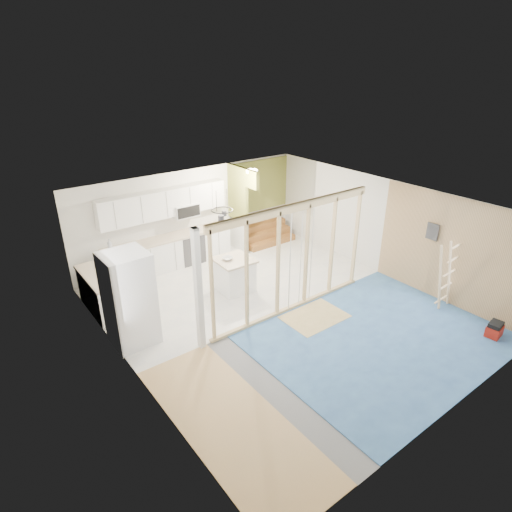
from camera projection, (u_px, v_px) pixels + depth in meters
room at (282, 263)px, 9.32m from camera, size 7.01×8.01×2.61m
floor_overlays at (282, 311)px, 9.94m from camera, size 7.00×8.00×0.03m
stud_frame at (275, 254)px, 9.08m from camera, size 4.66×0.14×2.60m
base_cabinets at (152, 263)px, 11.22m from camera, size 4.45×2.24×0.93m
upper_cabinets at (166, 204)px, 11.40m from camera, size 3.60×0.41×0.85m
green_partition at (256, 215)px, 13.24m from camera, size 2.25×1.51×2.60m
pot_rack at (222, 212)px, 10.23m from camera, size 0.52×0.52×0.72m
sheathing_panel at (455, 253)px, 9.78m from camera, size 0.02×4.00×2.60m
electrical_panel at (433, 232)px, 10.04m from camera, size 0.04×0.30×0.40m
ceiling_light at (252, 171)px, 11.74m from camera, size 0.32×0.32×0.08m
fridge at (130, 299)px, 8.49m from camera, size 0.88×0.85×2.00m
island at (235, 275)px, 10.67m from camera, size 0.92×0.92×0.87m
bowl at (228, 259)px, 10.45m from camera, size 0.28×0.28×0.06m
soap_bottle_a at (110, 245)px, 10.77m from camera, size 0.14×0.14×0.31m
soap_bottle_b at (198, 227)px, 12.00m from camera, size 0.10×0.11×0.21m
toolbox at (495, 330)px, 8.97m from camera, size 0.39×0.31×0.34m
ladder at (446, 275)px, 9.70m from camera, size 0.92×0.09×1.70m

